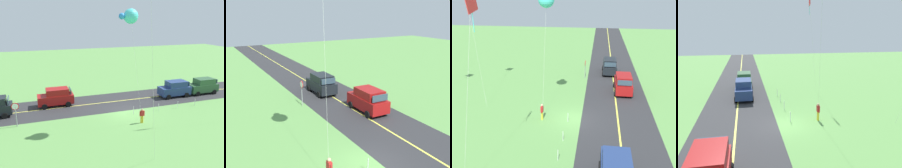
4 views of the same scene
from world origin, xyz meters
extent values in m
cube|color=#60994C|center=(0.00, 0.00, -0.05)|extent=(120.00, 120.00, 0.10)
cube|color=#2D2D30|center=(0.00, -4.00, 0.00)|extent=(120.00, 7.00, 0.00)
cube|color=#E5E04C|center=(0.00, -4.00, 0.01)|extent=(120.00, 0.16, 0.00)
cube|color=maroon|center=(7.66, -4.93, 0.89)|extent=(4.40, 1.90, 1.10)
cube|color=maroon|center=(7.41, -4.93, 1.84)|extent=(2.73, 1.75, 0.80)
cube|color=#334756|center=(8.50, -4.93, 1.84)|extent=(0.10, 1.62, 0.64)
cube|color=#334756|center=(5.79, -4.93, 1.84)|extent=(0.10, 1.62, 0.60)
cylinder|color=black|center=(9.09, -3.98, 0.34)|extent=(0.68, 0.22, 0.68)
cylinder|color=black|center=(9.09, -5.88, 0.34)|extent=(0.68, 0.22, 0.68)
cylinder|color=black|center=(6.23, -3.98, 0.34)|extent=(0.68, 0.22, 0.68)
cylinder|color=black|center=(6.23, -5.88, 0.34)|extent=(0.68, 0.22, 0.68)
cube|color=#2D5633|center=(-13.27, -3.25, 0.89)|extent=(4.40, 1.90, 1.10)
cube|color=#2D5633|center=(-13.52, -3.25, 1.84)|extent=(2.73, 1.75, 0.80)
cube|color=#334756|center=(-12.44, -3.25, 1.84)|extent=(0.10, 1.62, 0.64)
cube|color=#334756|center=(-15.14, -3.25, 1.84)|extent=(0.10, 1.62, 0.60)
cylinder|color=black|center=(-11.84, -2.30, 0.34)|extent=(0.68, 0.22, 0.68)
cylinder|color=black|center=(-11.84, -4.20, 0.34)|extent=(0.68, 0.22, 0.68)
cylinder|color=black|center=(-14.70, -2.30, 0.34)|extent=(0.68, 0.22, 0.68)
cylinder|color=black|center=(-14.70, -4.20, 0.34)|extent=(0.68, 0.22, 0.68)
cube|color=#334756|center=(12.98, -3.51, 1.84)|extent=(0.10, 1.62, 0.60)
cylinder|color=black|center=(13.42, -2.56, 0.34)|extent=(0.68, 0.22, 0.68)
cylinder|color=black|center=(13.42, -4.46, 0.34)|extent=(0.68, 0.22, 0.68)
cube|color=navy|center=(-8.58, -3.32, 0.89)|extent=(4.40, 1.90, 1.10)
cube|color=navy|center=(-8.83, -3.32, 1.84)|extent=(2.73, 1.75, 0.80)
cube|color=#334756|center=(-7.74, -3.32, 1.84)|extent=(0.10, 1.61, 0.64)
cube|color=#334756|center=(-10.45, -3.32, 1.84)|extent=(0.10, 1.61, 0.60)
cylinder|color=black|center=(-7.15, -2.37, 0.34)|extent=(0.68, 0.22, 0.68)
cylinder|color=black|center=(-7.15, -4.27, 0.34)|extent=(0.68, 0.22, 0.68)
cylinder|color=black|center=(-10.01, -2.37, 0.34)|extent=(0.68, 0.22, 0.68)
cylinder|color=black|center=(-10.01, -4.27, 0.34)|extent=(0.68, 0.22, 0.68)
cylinder|color=gray|center=(12.05, -0.10, 1.05)|extent=(0.08, 0.08, 2.10)
cylinder|color=red|center=(12.05, -0.10, 2.18)|extent=(0.76, 0.04, 0.76)
cylinder|color=white|center=(12.05, -0.07, 2.18)|extent=(0.62, 0.01, 0.62)
cylinder|color=yellow|center=(-0.56, 3.20, 0.41)|extent=(0.16, 0.16, 0.82)
cylinder|color=yellow|center=(-0.38, 3.20, 0.41)|extent=(0.16, 0.16, 0.82)
cube|color=red|center=(-0.47, 3.20, 1.10)|extent=(0.36, 0.22, 0.56)
cylinder|color=red|center=(-0.71, 3.20, 1.05)|extent=(0.10, 0.10, 0.52)
cylinder|color=red|center=(-0.23, 3.20, 1.05)|extent=(0.10, 0.10, 0.52)
sphere|color=#D8AD84|center=(-0.47, 3.20, 1.49)|extent=(0.22, 0.22, 0.22)
cylinder|color=silver|center=(0.21, 3.01, 5.45)|extent=(1.37, 0.39, 10.91)
sphere|color=#4CD8D8|center=(0.88, 2.82, 10.91)|extent=(1.40, 1.40, 1.40)
sphere|color=#2D8CE5|center=(1.78, 2.82, 10.91)|extent=(0.60, 0.60, 0.60)
cylinder|color=silver|center=(2.52, 10.66, 6.68)|extent=(2.13, 2.07, 13.37)
cylinder|color=silver|center=(-9.05, 0.70, 0.45)|extent=(0.05, 0.05, 0.90)
cylinder|color=silver|center=(-6.50, 0.70, 0.45)|extent=(0.05, 0.05, 0.90)
cylinder|color=silver|center=(-3.88, 0.70, 0.45)|extent=(0.05, 0.05, 0.90)
cylinder|color=silver|center=(-0.59, 0.70, 0.45)|extent=(0.05, 0.05, 0.90)
camera|label=1|loc=(9.87, 24.06, 10.78)|focal=37.91mm
camera|label=2|loc=(-12.19, 9.04, 9.45)|focal=43.68mm
camera|label=3|loc=(-22.11, -1.92, 11.92)|focal=41.58mm
camera|label=4|loc=(17.98, -2.94, 7.87)|focal=36.70mm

